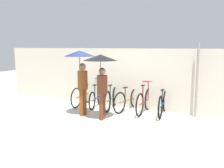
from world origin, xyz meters
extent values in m
plane|color=beige|center=(0.00, 0.00, 0.00)|extent=(30.00, 30.00, 0.00)
cube|color=beige|center=(0.00, 2.00, 1.08)|extent=(11.11, 0.12, 2.16)
torus|color=black|center=(-1.60, 1.97, 0.37)|extent=(0.12, 0.74, 0.74)
torus|color=black|center=(-1.51, 1.00, 0.37)|extent=(0.12, 0.74, 0.74)
cylinder|color=brown|center=(-1.55, 1.48, 0.37)|extent=(0.13, 0.98, 0.04)
cylinder|color=brown|center=(-1.54, 1.31, 0.62)|extent=(0.04, 0.04, 0.49)
cube|color=black|center=(-1.54, 1.31, 0.87)|extent=(0.11, 0.21, 0.03)
cylinder|color=brown|center=(-1.60, 1.97, 0.71)|extent=(0.04, 0.04, 0.67)
cylinder|color=brown|center=(-1.60, 1.97, 1.04)|extent=(0.44, 0.07, 0.03)
torus|color=black|center=(-1.03, 1.94, 0.33)|extent=(0.19, 0.65, 0.66)
torus|color=black|center=(-0.83, 1.01, 0.33)|extent=(0.19, 0.65, 0.66)
cylinder|color=#19478C|center=(-0.93, 1.47, 0.33)|extent=(0.24, 0.94, 0.04)
cylinder|color=#19478C|center=(-0.90, 1.31, 0.58)|extent=(0.04, 0.04, 0.51)
cube|color=black|center=(-0.90, 1.31, 0.85)|extent=(0.13, 0.21, 0.03)
cylinder|color=#19478C|center=(-1.03, 1.94, 0.67)|extent=(0.04, 0.04, 0.68)
cylinder|color=#19478C|center=(-1.03, 1.94, 1.01)|extent=(0.44, 0.12, 0.03)
torus|color=black|center=(-0.42, 2.03, 0.37)|extent=(0.20, 0.74, 0.74)
torus|color=black|center=(-0.20, 0.98, 0.37)|extent=(0.20, 0.74, 0.74)
cylinder|color=#19662D|center=(-0.31, 1.50, 0.37)|extent=(0.25, 1.06, 0.04)
cylinder|color=#19662D|center=(-0.27, 1.32, 0.62)|extent=(0.04, 0.04, 0.50)
cube|color=black|center=(-0.27, 1.32, 0.88)|extent=(0.13, 0.21, 0.03)
cylinder|color=#19662D|center=(-0.42, 2.03, 0.71)|extent=(0.04, 0.04, 0.68)
cylinder|color=#19662D|center=(-0.42, 2.03, 1.05)|extent=(0.44, 0.12, 0.03)
torus|color=black|center=(0.39, 2.08, 0.37)|extent=(0.15, 0.74, 0.74)
torus|color=black|center=(0.24, 1.01, 0.37)|extent=(0.15, 0.74, 0.74)
cylinder|color=brown|center=(0.31, 1.55, 0.37)|extent=(0.18, 1.08, 0.04)
cylinder|color=brown|center=(0.28, 1.36, 0.60)|extent=(0.04, 0.04, 0.45)
cube|color=black|center=(0.28, 1.36, 0.84)|extent=(0.12, 0.21, 0.03)
cylinder|color=brown|center=(0.39, 2.08, 0.69)|extent=(0.04, 0.04, 0.64)
cylinder|color=brown|center=(0.39, 2.08, 1.01)|extent=(0.44, 0.09, 0.03)
torus|color=black|center=(0.91, 1.95, 0.38)|extent=(0.09, 0.76, 0.76)
torus|color=black|center=(0.96, 0.99, 0.38)|extent=(0.09, 0.76, 0.76)
cylinder|color=maroon|center=(0.93, 1.47, 0.38)|extent=(0.08, 0.96, 0.04)
cylinder|color=maroon|center=(0.94, 1.30, 0.67)|extent=(0.04, 0.04, 0.57)
cube|color=black|center=(0.94, 1.30, 0.97)|extent=(0.10, 0.20, 0.03)
cylinder|color=maroon|center=(0.91, 1.95, 0.70)|extent=(0.04, 0.04, 0.63)
cylinder|color=maroon|center=(0.91, 1.95, 1.02)|extent=(0.44, 0.05, 0.03)
torus|color=black|center=(1.49, 2.03, 0.37)|extent=(0.14, 0.74, 0.74)
torus|color=black|center=(1.62, 1.03, 0.37)|extent=(0.14, 0.74, 0.74)
cylinder|color=#19478C|center=(1.55, 1.53, 0.37)|extent=(0.16, 1.00, 0.04)
cylinder|color=#19478C|center=(1.58, 1.36, 0.61)|extent=(0.04, 0.04, 0.48)
cube|color=black|center=(1.58, 1.36, 0.86)|extent=(0.11, 0.21, 0.03)
cylinder|color=#19478C|center=(1.49, 2.03, 0.70)|extent=(0.04, 0.04, 0.66)
cylinder|color=#19478C|center=(1.49, 2.03, 1.03)|extent=(0.44, 0.08, 0.03)
cylinder|color=brown|center=(-0.74, 0.40, 0.43)|extent=(0.13, 0.13, 0.87)
cylinder|color=brown|center=(-0.75, 0.22, 0.43)|extent=(0.13, 0.13, 0.87)
cylinder|color=brown|center=(-0.74, 0.31, 1.16)|extent=(0.32, 0.32, 0.59)
sphere|color=tan|center=(-0.74, 0.31, 1.59)|extent=(0.23, 0.23, 0.23)
cylinder|color=#332D28|center=(-0.75, 0.17, 1.56)|extent=(0.02, 0.02, 0.73)
cone|color=#19234C|center=(-0.75, 0.17, 2.01)|extent=(0.99, 0.99, 0.18)
cylinder|color=brown|center=(0.02, 0.29, 0.41)|extent=(0.13, 0.13, 0.81)
cylinder|color=brown|center=(0.05, 0.11, 0.41)|extent=(0.13, 0.13, 0.81)
cylinder|color=brown|center=(0.04, 0.20, 1.09)|extent=(0.32, 0.32, 0.55)
sphere|color=tan|center=(0.04, 0.20, 1.49)|extent=(0.21, 0.21, 0.21)
cylinder|color=#332D28|center=(0.05, 0.06, 1.47)|extent=(0.02, 0.02, 0.70)
cone|color=black|center=(0.05, 0.06, 1.91)|extent=(1.00, 1.00, 0.18)
cylinder|color=gray|center=(2.56, 1.73, 1.18)|extent=(0.07, 0.07, 2.36)
camera|label=1|loc=(3.68, -6.31, 2.23)|focal=40.00mm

